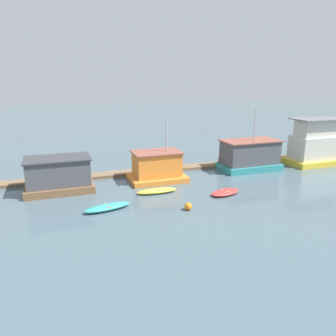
{
  "coord_description": "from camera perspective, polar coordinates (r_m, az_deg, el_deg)",
  "views": [
    {
      "loc": [
        -9.97,
        -29.38,
        9.67
      ],
      "look_at": [
        0.0,
        -1.0,
        1.4
      ],
      "focal_mm": 35.0,
      "sensor_mm": 36.0,
      "label": 1
    }
  ],
  "objects": [
    {
      "name": "houseboat_teal",
      "position": [
        36.64,
        14.04,
        2.13
      ],
      "size": [
        6.43,
        3.53,
        6.52
      ],
      "color": "teal",
      "rests_on": "ground_plane"
    },
    {
      "name": "houseboat_yellow",
      "position": [
        41.55,
        24.42,
        3.79
      ],
      "size": [
        6.64,
        3.78,
        5.29
      ],
      "color": "gold",
      "rests_on": "ground_plane"
    },
    {
      "name": "mooring_post_far_left",
      "position": [
        32.53,
        -22.9,
        -1.93
      ],
      "size": [
        0.31,
        0.31,
        1.35
      ],
      "primitive_type": "cylinder",
      "color": "brown",
      "rests_on": "ground_plane"
    },
    {
      "name": "ground_plane",
      "position": [
        32.49,
        -0.58,
        -1.94
      ],
      "size": [
        200.0,
        200.0,
        0.0
      ],
      "primitive_type": "plane",
      "color": "#475B66"
    },
    {
      "name": "buoy_orange",
      "position": [
        25.0,
        3.54,
        -6.68
      ],
      "size": [
        0.6,
        0.6,
        0.6
      ],
      "primitive_type": "sphere",
      "color": "orange",
      "rests_on": "ground_plane"
    },
    {
      "name": "dinghy_teal",
      "position": [
        25.4,
        -10.53,
        -6.73
      ],
      "size": [
        3.8,
        1.84,
        0.45
      ],
      "color": "teal",
      "rests_on": "ground_plane"
    },
    {
      "name": "mooring_post_near_right",
      "position": [
        36.6,
        8.89,
        0.88
      ],
      "size": [
        0.25,
        0.25,
        1.25
      ],
      "primitive_type": "cylinder",
      "color": "brown",
      "rests_on": "ground_plane"
    },
    {
      "name": "houseboat_orange",
      "position": [
        31.89,
        -1.97,
        0.17
      ],
      "size": [
        5.41,
        3.93,
        5.88
      ],
      "color": "orange",
      "rests_on": "ground_plane"
    },
    {
      "name": "dinghy_yellow",
      "position": [
        28.55,
        -1.94,
        -4.0
      ],
      "size": [
        3.55,
        1.12,
        0.4
      ],
      "color": "yellow",
      "rests_on": "ground_plane"
    },
    {
      "name": "dock_walkway",
      "position": [
        35.07,
        -2.1,
        -0.39
      ],
      "size": [
        51.0,
        1.67,
        0.3
      ],
      "primitive_type": "cube",
      "color": "brown",
      "rests_on": "ground_plane"
    },
    {
      "name": "houseboat_brown",
      "position": [
        30.28,
        -18.49,
        -1.19
      ],
      "size": [
        5.81,
        3.64,
        3.03
      ],
      "color": "brown",
      "rests_on": "ground_plane"
    },
    {
      "name": "dinghy_red",
      "position": [
        28.66,
        9.92,
        -4.18
      ],
      "size": [
        3.14,
        2.1,
        0.38
      ],
      "color": "red",
      "rests_on": "ground_plane"
    }
  ]
}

